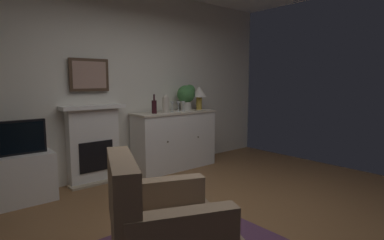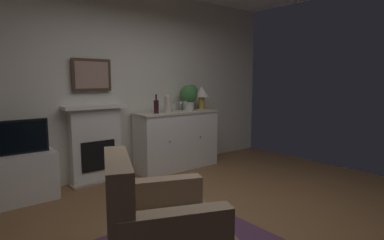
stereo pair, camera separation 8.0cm
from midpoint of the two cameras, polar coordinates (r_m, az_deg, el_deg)
ground_plane at (r=3.28m, az=5.98°, el=-19.53°), size 5.94×4.53×0.10m
wall_rear at (r=4.75m, az=-13.74°, el=6.93°), size 5.94×0.06×2.83m
fireplace_unit at (r=4.52m, az=-18.48°, el=-4.33°), size 0.87×0.30×1.10m
framed_picture at (r=4.47m, az=-19.20°, el=7.98°), size 0.55×0.04×0.45m
sideboard_cabinet at (r=5.00m, az=-3.71°, el=-3.76°), size 1.42×0.49×0.94m
table_lamp at (r=5.24m, az=0.89°, el=5.02°), size 0.26×0.26×0.40m
wine_bottle at (r=4.65m, az=-7.60°, el=2.54°), size 0.08×0.08×0.29m
wine_glass_left at (r=4.85m, az=-4.20°, el=2.95°), size 0.07×0.07×0.16m
wine_glass_center at (r=4.90m, az=-3.03°, el=3.01°), size 0.07×0.07×0.16m
wine_glass_right at (r=4.98m, az=-2.13°, el=3.08°), size 0.07×0.07×0.16m
vase_decorative at (r=4.76m, az=-5.44°, el=3.07°), size 0.11×0.11×0.28m
tv_cabinet at (r=4.17m, az=-30.17°, el=-9.52°), size 0.75×0.42×0.58m
tv_set at (r=4.04m, az=-30.55°, el=-2.90°), size 0.62×0.07×0.40m
potted_plant_small at (r=5.12m, az=-1.48°, el=4.71°), size 0.30×0.30×0.43m
armchair at (r=2.32m, az=-6.83°, el=-19.61°), size 1.04×1.01×0.92m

